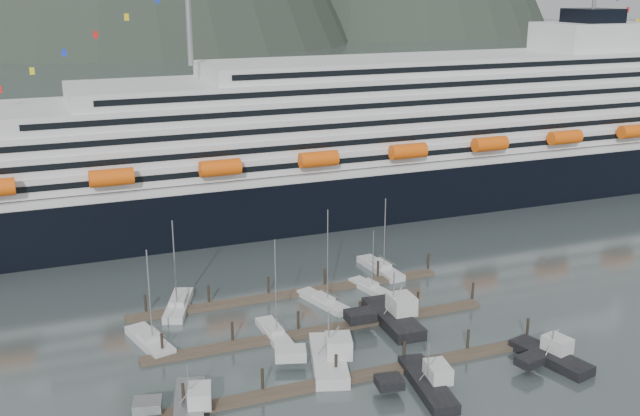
{
  "coord_description": "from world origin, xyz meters",
  "views": [
    {
      "loc": [
        -38.55,
        -81.35,
        44.5
      ],
      "look_at": [
        2.17,
        22.0,
        11.15
      ],
      "focal_mm": 42.0,
      "sensor_mm": 36.0,
      "label": 1
    }
  ],
  "objects_px": {
    "sailboat_d": "(323,302)",
    "trawler_c": "(426,382)",
    "trawler_e": "(392,317)",
    "sailboat_e": "(179,306)",
    "sailboat_g": "(380,269)",
    "cruise_ship": "(387,147)",
    "trawler_b": "(327,358)",
    "sailboat_f": "(369,288)",
    "trawler_a": "(188,407)",
    "sailboat_a": "(150,342)",
    "sailboat_b": "(274,333)",
    "trawler_d": "(550,356)"
  },
  "relations": [
    {
      "from": "sailboat_d",
      "to": "trawler_c",
      "type": "bearing_deg",
      "value": 168.89
    },
    {
      "from": "trawler_c",
      "to": "trawler_e",
      "type": "height_order",
      "value": "trawler_e"
    },
    {
      "from": "sailboat_e",
      "to": "sailboat_g",
      "type": "height_order",
      "value": "sailboat_e"
    },
    {
      "from": "sailboat_d",
      "to": "sailboat_g",
      "type": "bearing_deg",
      "value": -72.79
    },
    {
      "from": "cruise_ship",
      "to": "trawler_e",
      "type": "distance_m",
      "value": 59.75
    },
    {
      "from": "trawler_b",
      "to": "trawler_c",
      "type": "height_order",
      "value": "trawler_b"
    },
    {
      "from": "sailboat_f",
      "to": "trawler_a",
      "type": "relative_size",
      "value": 0.83
    },
    {
      "from": "sailboat_a",
      "to": "sailboat_f",
      "type": "distance_m",
      "value": 34.4
    },
    {
      "from": "sailboat_b",
      "to": "sailboat_f",
      "type": "distance_m",
      "value": 20.59
    },
    {
      "from": "sailboat_a",
      "to": "trawler_b",
      "type": "xyz_separation_m",
      "value": [
        19.2,
        -13.4,
        0.54
      ]
    },
    {
      "from": "cruise_ship",
      "to": "sailboat_d",
      "type": "distance_m",
      "value": 55.21
    },
    {
      "from": "trawler_a",
      "to": "trawler_d",
      "type": "distance_m",
      "value": 43.94
    },
    {
      "from": "trawler_a",
      "to": "trawler_e",
      "type": "xyz_separation_m",
      "value": [
        30.58,
        12.07,
        0.17
      ]
    },
    {
      "from": "trawler_b",
      "to": "trawler_e",
      "type": "xyz_separation_m",
      "value": [
        12.59,
        7.65,
        0.03
      ]
    },
    {
      "from": "sailboat_g",
      "to": "trawler_b",
      "type": "bearing_deg",
      "value": 137.69
    },
    {
      "from": "sailboat_e",
      "to": "trawler_a",
      "type": "xyz_separation_m",
      "value": [
        -4.43,
        -27.61,
        0.4
      ]
    },
    {
      "from": "sailboat_b",
      "to": "trawler_a",
      "type": "distance_m",
      "value": 20.26
    },
    {
      "from": "sailboat_e",
      "to": "trawler_e",
      "type": "bearing_deg",
      "value": -100.4
    },
    {
      "from": "cruise_ship",
      "to": "sailboat_a",
      "type": "xyz_separation_m",
      "value": [
        -57.02,
        -47.28,
        -11.6
      ]
    },
    {
      "from": "trawler_b",
      "to": "trawler_e",
      "type": "height_order",
      "value": "trawler_e"
    },
    {
      "from": "sailboat_b",
      "to": "sailboat_f",
      "type": "relative_size",
      "value": 1.42
    },
    {
      "from": "sailboat_d",
      "to": "sailboat_e",
      "type": "xyz_separation_m",
      "value": [
        -19.78,
        6.28,
        0.01
      ]
    },
    {
      "from": "sailboat_b",
      "to": "trawler_c",
      "type": "distance_m",
      "value": 22.55
    },
    {
      "from": "sailboat_a",
      "to": "sailboat_e",
      "type": "xyz_separation_m",
      "value": [
        5.64,
        9.8,
        -0.01
      ]
    },
    {
      "from": "cruise_ship",
      "to": "trawler_e",
      "type": "relative_size",
      "value": 16.41
    },
    {
      "from": "sailboat_d",
      "to": "sailboat_g",
      "type": "distance_m",
      "value": 16.06
    },
    {
      "from": "sailboat_g",
      "to": "trawler_c",
      "type": "xyz_separation_m",
      "value": [
        -11.16,
        -34.97,
        0.4
      ]
    },
    {
      "from": "cruise_ship",
      "to": "sailboat_e",
      "type": "xyz_separation_m",
      "value": [
        -51.38,
        -37.48,
        -11.61
      ]
    },
    {
      "from": "sailboat_e",
      "to": "sailboat_f",
      "type": "bearing_deg",
      "value": -77.44
    },
    {
      "from": "trawler_b",
      "to": "trawler_e",
      "type": "distance_m",
      "value": 14.73
    },
    {
      "from": "sailboat_a",
      "to": "trawler_a",
      "type": "height_order",
      "value": "sailboat_a"
    },
    {
      "from": "cruise_ship",
      "to": "sailboat_g",
      "type": "relative_size",
      "value": 16.21
    },
    {
      "from": "sailboat_a",
      "to": "trawler_d",
      "type": "height_order",
      "value": "sailboat_a"
    },
    {
      "from": "trawler_a",
      "to": "trawler_c",
      "type": "bearing_deg",
      "value": -86.51
    },
    {
      "from": "sailboat_b",
      "to": "sailboat_d",
      "type": "distance_m",
      "value": 12.1
    },
    {
      "from": "cruise_ship",
      "to": "trawler_e",
      "type": "height_order",
      "value": "cruise_ship"
    },
    {
      "from": "sailboat_e",
      "to": "trawler_c",
      "type": "distance_m",
      "value": 39.23
    },
    {
      "from": "trawler_a",
      "to": "trawler_d",
      "type": "relative_size",
      "value": 1.08
    },
    {
      "from": "sailboat_a",
      "to": "trawler_a",
      "type": "xyz_separation_m",
      "value": [
        1.21,
        -17.81,
        0.4
      ]
    },
    {
      "from": "cruise_ship",
      "to": "trawler_d",
      "type": "height_order",
      "value": "cruise_ship"
    },
    {
      "from": "cruise_ship",
      "to": "sailboat_b",
      "type": "relative_size",
      "value": 14.84
    },
    {
      "from": "sailboat_b",
      "to": "trawler_c",
      "type": "xyz_separation_m",
      "value": [
        12.06,
        -19.06,
        0.4
      ]
    },
    {
      "from": "trawler_c",
      "to": "trawler_d",
      "type": "bearing_deg",
      "value": -81.64
    },
    {
      "from": "cruise_ship",
      "to": "trawler_d",
      "type": "bearing_deg",
      "value": -99.85
    },
    {
      "from": "sailboat_b",
      "to": "trawler_a",
      "type": "relative_size",
      "value": 1.18
    },
    {
      "from": "sailboat_f",
      "to": "trawler_c",
      "type": "height_order",
      "value": "sailboat_f"
    },
    {
      "from": "sailboat_e",
      "to": "trawler_d",
      "type": "xyz_separation_m",
      "value": [
        39.24,
        -32.49,
        0.4
      ]
    },
    {
      "from": "trawler_b",
      "to": "sailboat_g",
      "type": "bearing_deg",
      "value": -20.41
    },
    {
      "from": "sailboat_b",
      "to": "sailboat_e",
      "type": "relative_size",
      "value": 1.01
    },
    {
      "from": "sailboat_e",
      "to": "trawler_b",
      "type": "distance_m",
      "value": 26.88
    }
  ]
}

